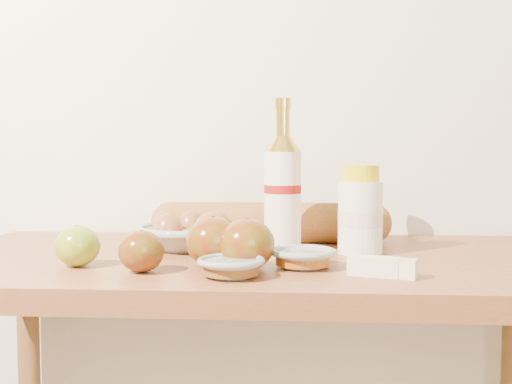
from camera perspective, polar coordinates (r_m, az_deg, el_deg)
back_wall at (r=1.52m, az=0.96°, el=11.58°), size 3.50×0.02×2.60m
table at (r=1.22m, az=0.10°, el=-11.41°), size 1.20×0.60×0.90m
bourbon_bottle at (r=1.22m, az=2.38°, el=0.18°), size 0.09×0.09×0.29m
cream_bottle at (r=1.22m, az=9.26°, el=-1.83°), size 0.10×0.10×0.17m
egg_bowl at (r=1.27m, az=-5.94°, el=-3.70°), size 0.22×0.22×0.07m
baguette at (r=1.35m, az=1.28°, el=-2.72°), size 0.51×0.09×0.08m
apple_yellowgreen at (r=1.12m, az=-15.58°, el=-4.66°), size 0.10×0.10×0.07m
apple_redgreen_front at (r=1.05m, az=-10.15°, el=-5.21°), size 0.08×0.08×0.07m
apple_redgreen_right at (r=1.08m, az=-3.82°, el=-4.42°), size 0.10×0.10×0.08m
sugar_bowl at (r=0.99m, az=-2.22°, el=-6.66°), size 0.14×0.14×0.03m
syrup_bowl at (r=1.07m, az=4.16°, el=-5.84°), size 0.12×0.12×0.03m
butter_stick at (r=1.02m, az=11.13°, el=-6.57°), size 0.11×0.06×0.03m
apple_extra at (r=1.05m, az=-0.83°, el=-4.66°), size 0.10×0.10×0.08m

